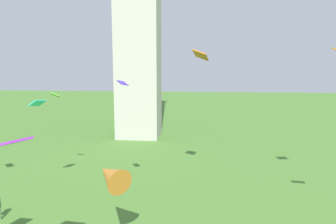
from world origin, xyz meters
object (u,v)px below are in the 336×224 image
kite_flying_3 (8,143)px  kite_flying_0 (38,103)px  kite_flying_5 (123,83)px  kite_flying_8 (201,55)px  kite_flying_7 (111,175)px  kite_flying_9 (55,95)px

kite_flying_3 → kite_flying_0: bearing=-45.0°
kite_flying_5 → kite_flying_8: bearing=-97.0°
kite_flying_0 → kite_flying_7: size_ratio=0.48×
kite_flying_3 → kite_flying_5: 11.35m
kite_flying_0 → kite_flying_5: 7.17m
kite_flying_7 → kite_flying_8: 12.57m
kite_flying_8 → kite_flying_9: (-12.90, 1.33, -3.45)m
kite_flying_5 → kite_flying_8: kite_flying_8 is taller
kite_flying_3 → kite_flying_8: kite_flying_8 is taller
kite_flying_5 → kite_flying_8: (5.65, 3.24, 2.06)m
kite_flying_5 → kite_flying_7: bearing=149.1°
kite_flying_0 → kite_flying_7: 10.63m
kite_flying_8 → kite_flying_0: bearing=111.1°
kite_flying_0 → kite_flying_7: kite_flying_0 is taller
kite_flying_3 → kite_flying_5: size_ratio=1.83×
kite_flying_0 → kite_flying_8: kite_flying_8 is taller
kite_flying_0 → kite_flying_7: (7.56, -6.76, -3.19)m
kite_flying_0 → kite_flying_8: (12.59, 2.48, 3.71)m
kite_flying_3 → kite_flying_5: (2.09, 11.01, 1.77)m
kite_flying_3 → kite_flying_9: bearing=-49.1°
kite_flying_7 → kite_flying_8: bearing=-162.0°
kite_flying_3 → kite_flying_9: size_ratio=2.10×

